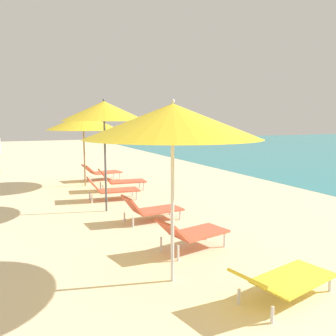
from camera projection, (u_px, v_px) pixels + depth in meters
name	position (u px, v px, depth m)	size (l,w,h in m)	color
umbrella_second	(173.00, 121.00, 4.66)	(2.42, 2.42, 2.56)	silver
lounger_second_shoreside	(192.00, 232.00, 6.10)	(1.37, 0.84, 0.62)	#D8593F
lounger_second_inland	(284.00, 280.00, 4.43)	(1.61, 0.91, 0.51)	yellow
umbrella_third	(104.00, 111.00, 8.42)	(2.10, 2.10, 2.79)	#4C4C51
lounger_third_shoreside	(111.00, 189.00, 9.96)	(1.49, 0.72, 0.67)	#D8593F
lounger_third_inland	(151.00, 209.00, 7.88)	(1.40, 0.70, 0.63)	#D8593F
umbrella_farthest	(83.00, 122.00, 11.82)	(2.48, 2.48, 2.55)	olive
lounger_farthest_shoreside	(101.00, 172.00, 13.22)	(1.50, 0.88, 0.62)	#D8593F
lounger_farthest_inland	(120.00, 180.00, 11.31)	(1.55, 0.75, 0.71)	#D8593F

